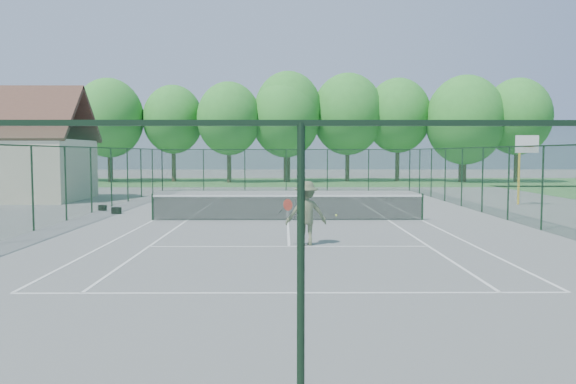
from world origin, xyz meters
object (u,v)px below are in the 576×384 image
(basketball_goal, at_px, (523,156))
(tennis_net, at_px, (288,206))
(tennis_player, at_px, (306,213))
(sports_bag_a, at_px, (102,208))

(basketball_goal, bearing_deg, tennis_net, -152.32)
(tennis_net, xyz_separation_m, tennis_player, (0.51, -6.14, 0.38))
(basketball_goal, height_order, sports_bag_a, basketball_goal)
(tennis_net, height_order, basketball_goal, basketball_goal)
(tennis_net, relative_size, sports_bag_a, 32.39)
(tennis_net, distance_m, tennis_player, 6.18)
(basketball_goal, relative_size, sports_bag_a, 10.67)
(tennis_player, bearing_deg, tennis_net, 94.78)
(tennis_net, relative_size, tennis_player, 5.80)
(tennis_net, height_order, sports_bag_a, tennis_net)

